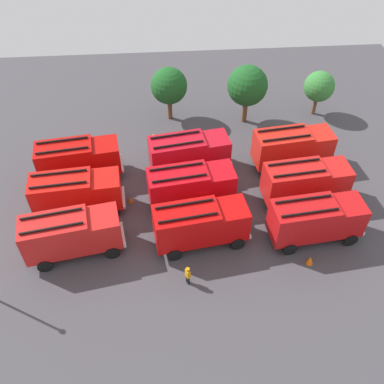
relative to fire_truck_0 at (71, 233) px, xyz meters
name	(u,v)px	position (x,y,z in m)	size (l,w,h in m)	color
ground_plane	(192,204)	(9.18, 4.35, -2.15)	(55.52, 55.52, 0.00)	#423F44
fire_truck_0	(71,233)	(0.00, 0.00, 0.00)	(7.51, 3.72, 3.88)	red
fire_truck_1	(200,224)	(9.48, 0.20, 0.00)	(7.47, 3.55, 3.88)	red
fire_truck_2	(316,219)	(18.21, -0.01, 0.00)	(7.41, 3.35, 3.88)	red
fire_truck_3	(76,192)	(-0.13, 4.27, 0.00)	(7.39, 3.28, 3.88)	red
fire_truck_4	(191,186)	(9.10, 4.34, 0.00)	(7.46, 3.53, 3.88)	red
fire_truck_5	(306,181)	(18.55, 4.12, 0.00)	(7.41, 3.34, 3.88)	red
fire_truck_6	(78,159)	(-0.43, 8.47, 0.00)	(7.46, 3.51, 3.88)	#BF0D0A
fire_truck_7	(189,153)	(9.23, 8.53, 0.00)	(7.50, 3.67, 3.88)	red
fire_truck_8	(292,147)	(18.57, 8.66, 0.00)	(7.44, 3.46, 3.88)	red
firefighter_0	(188,275)	(8.28, -3.46, -1.18)	(0.40, 0.48, 1.73)	black
firefighter_1	(77,148)	(-1.09, 11.48, -1.24)	(0.40, 0.48, 1.64)	black
firefighter_2	(154,142)	(6.11, 11.76, -1.12)	(0.42, 0.30, 1.82)	black
tree_0	(169,86)	(7.86, 17.06, 1.68)	(3.68, 3.68, 5.70)	brown
tree_1	(247,86)	(15.55, 15.92, 2.02)	(4.00, 4.00, 6.20)	brown
tree_2	(319,87)	(23.19, 16.73, 1.10)	(3.12, 3.12, 4.83)	brown
traffic_cone_0	(130,200)	(3.97, 4.95, -1.86)	(0.42, 0.42, 0.59)	#F2600C
traffic_cone_1	(310,260)	(17.45, -2.45, -1.78)	(0.52, 0.52, 0.75)	#F2600C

